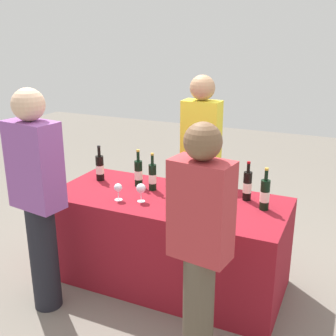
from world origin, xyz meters
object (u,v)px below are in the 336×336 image
wine_bottle_6 (247,186)px  wine_glass_0 (118,188)px  wine_glass_1 (141,189)px  wine_bottle_4 (202,181)px  wine_glass_2 (177,195)px  wine_bottle_7 (265,194)px  guest_0 (38,195)px  wine_bottle_5 (221,188)px  wine_glass_3 (194,193)px  wine_bottle_3 (189,181)px  guest_1 (200,243)px  wine_bottle_1 (138,173)px  server_pouring (201,156)px  wine_bottle_0 (100,168)px  wine_bottle_2 (153,177)px

wine_bottle_6 → wine_glass_0: size_ratio=2.29×
wine_bottle_6 → wine_glass_1: 0.84m
wine_bottle_4 → wine_bottle_6: size_ratio=0.95×
wine_bottle_6 → wine_glass_2: bearing=-144.3°
wine_bottle_7 → guest_0: (-1.47, -0.79, 0.04)m
wine_bottle_5 → wine_glass_3: bearing=-131.6°
wine_bottle_3 → guest_1: 1.05m
wine_bottle_1 → wine_glass_0: bearing=-89.0°
wine_bottle_3 → wine_glass_0: bearing=-141.3°
wine_bottle_1 → server_pouring: (0.38, 0.52, 0.06)m
wine_bottle_6 → server_pouring: 0.71m
wine_glass_1 → server_pouring: size_ratio=0.09×
wine_glass_1 → server_pouring: server_pouring is taller
wine_bottle_0 → wine_bottle_5: bearing=-0.8°
wine_bottle_3 → server_pouring: server_pouring is taller
wine_bottle_0 → wine_glass_3: (0.98, -0.19, -0.01)m
wine_bottle_2 → wine_bottle_4: 0.42m
wine_bottle_2 → wine_glass_0: bearing=-115.0°
wine_bottle_0 → guest_1: bearing=-35.5°
wine_glass_0 → wine_glass_1: wine_glass_1 is taller
wine_bottle_0 → wine_glass_2: (0.86, -0.24, -0.03)m
wine_bottle_0 → wine_glass_3: size_ratio=2.14×
guest_0 → wine_bottle_3: bearing=54.0°
wine_bottle_2 → wine_bottle_5: 0.60m
wine_bottle_1 → guest_1: guest_1 is taller
wine_glass_1 → guest_1: size_ratio=0.09×
wine_bottle_7 → server_pouring: server_pouring is taller
server_pouring → guest_0: size_ratio=1.00×
wine_bottle_0 → wine_glass_0: 0.52m
wine_bottle_0 → wine_bottle_6: size_ratio=1.00×
wine_glass_1 → wine_glass_3: 0.42m
wine_bottle_6 → wine_glass_0: bearing=-155.2°
wine_glass_0 → guest_0: (-0.37, -0.49, 0.06)m
wine_bottle_2 → wine_glass_2: wine_bottle_2 is taller
wine_bottle_3 → server_pouring: 0.51m
wine_bottle_2 → wine_bottle_3: bearing=9.4°
wine_bottle_5 → guest_0: bearing=-144.0°
wine_bottle_1 → wine_glass_0: size_ratio=2.34×
wine_bottle_3 → wine_glass_1: (-0.28, -0.32, -0.01)m
wine_bottle_2 → guest_0: bearing=-123.0°
wine_bottle_2 → wine_glass_3: wine_bottle_2 is taller
wine_bottle_6 → wine_bottle_0: bearing=-176.2°
wine_glass_1 → server_pouring: 0.85m
server_pouring → wine_bottle_0: bearing=34.4°
wine_bottle_5 → guest_1: size_ratio=0.19×
wine_bottle_3 → guest_0: 1.19m
wine_bottle_5 → guest_0: size_ratio=0.18×
wine_bottle_6 → wine_bottle_7: bearing=-37.8°
wine_bottle_0 → wine_glass_0: bearing=-40.9°
wine_glass_2 → guest_0: 1.02m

